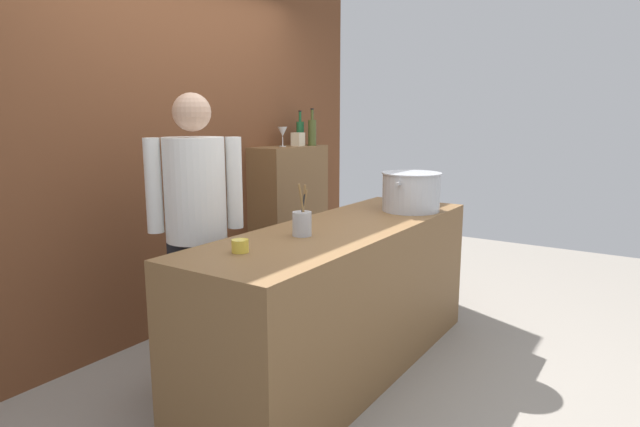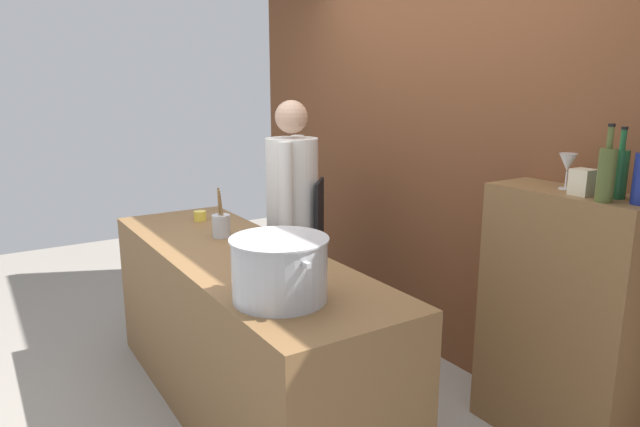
{
  "view_description": "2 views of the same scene",
  "coord_description": "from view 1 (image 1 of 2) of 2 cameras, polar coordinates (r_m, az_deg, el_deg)",
  "views": [
    {
      "loc": [
        -2.61,
        -1.56,
        1.53
      ],
      "look_at": [
        0.23,
        0.3,
        0.91
      ],
      "focal_mm": 29.71,
      "sensor_mm": 36.0,
      "label": 1
    },
    {
      "loc": [
        2.6,
        -1.15,
        1.76
      ],
      "look_at": [
        0.13,
        0.42,
        1.08
      ],
      "focal_mm": 31.58,
      "sensor_mm": 36.0,
      "label": 2
    }
  ],
  "objects": [
    {
      "name": "ground_plane",
      "position": [
        3.4,
        2.28,
        -16.36
      ],
      "size": [
        8.0,
        8.0,
        0.0
      ],
      "primitive_type": "plane",
      "color": "gray"
    },
    {
      "name": "wine_bottle_cobalt",
      "position": [
        4.85,
        -0.84,
        8.74
      ],
      "size": [
        0.07,
        0.07,
        0.29
      ],
      "color": "navy",
      "rests_on": "bar_cabinet"
    },
    {
      "name": "butter_jar",
      "position": [
        2.53,
        -8.6,
        -3.48
      ],
      "size": [
        0.08,
        0.08,
        0.06
      ],
      "primitive_type": "cylinder",
      "color": "yellow",
      "rests_on": "prep_counter"
    },
    {
      "name": "spice_tin_cream",
      "position": [
        4.64,
        -2.39,
        7.99
      ],
      "size": [
        0.09,
        0.09,
        0.12
      ],
      "primitive_type": "cube",
      "color": "beige",
      "rests_on": "bar_cabinet"
    },
    {
      "name": "brick_back_panel",
      "position": [
        3.94,
        -15.53,
        9.58
      ],
      "size": [
        4.4,
        0.1,
        3.0
      ],
      "primitive_type": "cube",
      "color": "brown",
      "rests_on": "ground_plane"
    },
    {
      "name": "wine_bottle_olive",
      "position": [
        4.71,
        -0.85,
        8.8
      ],
      "size": [
        0.07,
        0.07,
        0.32
      ],
      "color": "#475123",
      "rests_on": "bar_cabinet"
    },
    {
      "name": "prep_counter",
      "position": [
        3.22,
        2.33,
        -9.2
      ],
      "size": [
        2.27,
        0.7,
        0.9
      ],
      "primitive_type": "cube",
      "color": "brown",
      "rests_on": "ground_plane"
    },
    {
      "name": "wine_bottle_green",
      "position": [
        4.77,
        -2.15,
        8.72
      ],
      "size": [
        0.07,
        0.07,
        0.31
      ],
      "color": "#1E592D",
      "rests_on": "bar_cabinet"
    },
    {
      "name": "bar_cabinet",
      "position": [
        4.69,
        -3.3,
        -0.58
      ],
      "size": [
        0.76,
        0.32,
        1.28
      ],
      "primitive_type": "cube",
      "color": "brown",
      "rests_on": "ground_plane"
    },
    {
      "name": "wine_glass_tall",
      "position": [
        4.57,
        -4.06,
        8.72
      ],
      "size": [
        0.08,
        0.08,
        0.17
      ],
      "color": "silver",
      "rests_on": "bar_cabinet"
    },
    {
      "name": "chef",
      "position": [
        3.07,
        -13.19,
        -0.51
      ],
      "size": [
        0.45,
        0.43,
        1.66
      ],
      "rotation": [
        0.0,
        0.0,
        2.45
      ],
      "color": "black",
      "rests_on": "ground_plane"
    },
    {
      "name": "stockpot_large",
      "position": [
        3.63,
        9.79,
        2.33
      ],
      "size": [
        0.46,
        0.4,
        0.26
      ],
      "color": "#B7BABF",
      "rests_on": "prep_counter"
    },
    {
      "name": "utensil_crock",
      "position": [
        2.84,
        -1.95,
        -0.98
      ],
      "size": [
        0.1,
        0.1,
        0.28
      ],
      "color": "#B7BABF",
      "rests_on": "prep_counter"
    }
  ]
}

